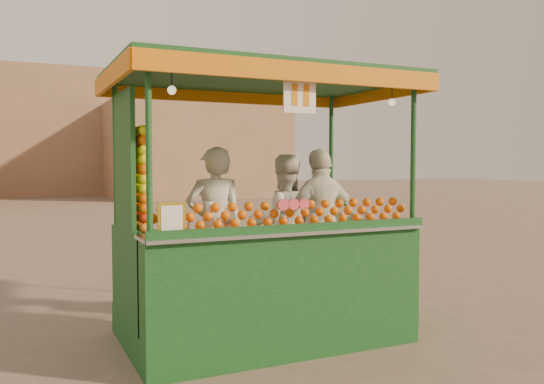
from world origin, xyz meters
name	(u,v)px	position (x,y,z in m)	size (l,w,h in m)	color
ground	(236,343)	(0.00, 0.00, 0.00)	(90.00, 90.00, 0.00)	brown
building_right	(195,150)	(7.00, 24.00, 2.50)	(9.00, 6.00, 5.00)	#997057
building_center	(11,133)	(-2.00, 30.00, 3.50)	(14.00, 7.00, 7.00)	#997057
juice_cart	(259,254)	(0.24, -0.04, 0.89)	(3.01, 1.95, 2.74)	#113E1B
vendor_left	(215,226)	(-0.08, 0.42, 1.15)	(0.66, 0.48, 1.67)	beige
vendor_middle	(284,225)	(0.78, 0.51, 1.12)	(0.90, 0.78, 1.59)	white
vendor_right	(321,222)	(1.17, 0.33, 1.15)	(1.00, 0.48, 1.66)	white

